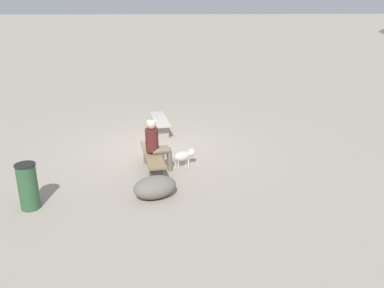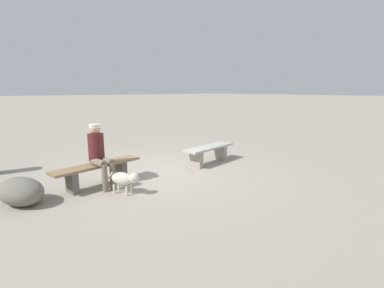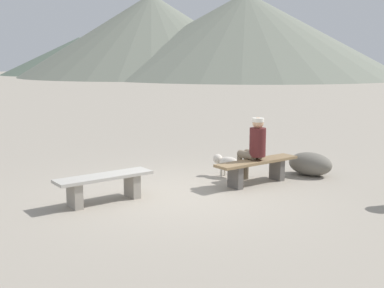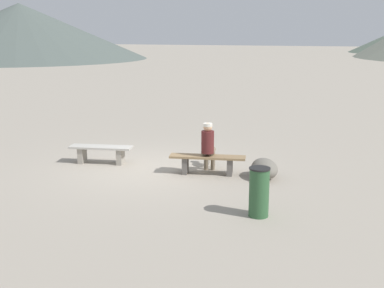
{
  "view_description": "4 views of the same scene",
  "coord_description": "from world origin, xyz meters",
  "px_view_note": "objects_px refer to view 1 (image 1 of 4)",
  "views": [
    {
      "loc": [
        10.83,
        0.43,
        4.06
      ],
      "look_at": [
        0.92,
        1.01,
        0.45
      ],
      "focal_mm": 37.41,
      "sensor_mm": 36.0,
      "label": 1
    },
    {
      "loc": [
        3.65,
        5.58,
        1.99
      ],
      "look_at": [
        -0.36,
        0.69,
        0.76
      ],
      "focal_mm": 26.17,
      "sensor_mm": 36.0,
      "label": 2
    },
    {
      "loc": [
        -3.72,
        -7.74,
        2.4
      ],
      "look_at": [
        0.64,
        0.9,
        0.73
      ],
      "focal_mm": 45.45,
      "sensor_mm": 36.0,
      "label": 3
    },
    {
      "loc": [
        4.89,
        -11.48,
        3.54
      ],
      "look_at": [
        0.82,
        1.19,
        0.46
      ],
      "focal_mm": 46.16,
      "sensor_mm": 36.0,
      "label": 4
    }
  ],
  "objects_px": {
    "dog": "(184,156)",
    "boulder": "(155,187)",
    "trash_bin": "(28,186)",
    "bench_right": "(153,158)",
    "bench_left": "(160,123)",
    "seated_person": "(156,142)"
  },
  "relations": [
    {
      "from": "dog",
      "to": "boulder",
      "type": "height_order",
      "value": "boulder"
    },
    {
      "from": "bench_left",
      "to": "seated_person",
      "type": "bearing_deg",
      "value": -10.36
    },
    {
      "from": "bench_right",
      "to": "trash_bin",
      "type": "distance_m",
      "value": 3.01
    },
    {
      "from": "trash_bin",
      "to": "boulder",
      "type": "relative_size",
      "value": 1.03
    },
    {
      "from": "seated_person",
      "to": "trash_bin",
      "type": "distance_m",
      "value": 3.1
    },
    {
      "from": "bench_left",
      "to": "dog",
      "type": "distance_m",
      "value": 2.9
    },
    {
      "from": "bench_left",
      "to": "trash_bin",
      "type": "distance_m",
      "value": 5.44
    },
    {
      "from": "dog",
      "to": "trash_bin",
      "type": "relative_size",
      "value": 0.67
    },
    {
      "from": "seated_person",
      "to": "dog",
      "type": "relative_size",
      "value": 2.02
    },
    {
      "from": "dog",
      "to": "boulder",
      "type": "relative_size",
      "value": 0.68
    },
    {
      "from": "bench_right",
      "to": "trash_bin",
      "type": "bearing_deg",
      "value": -64.22
    },
    {
      "from": "trash_bin",
      "to": "bench_left",
      "type": "bearing_deg",
      "value": 151.72
    },
    {
      "from": "dog",
      "to": "bench_left",
      "type": "bearing_deg",
      "value": 76.21
    },
    {
      "from": "bench_right",
      "to": "trash_bin",
      "type": "xyz_separation_m",
      "value": [
        1.74,
        -2.45,
        0.15
      ]
    },
    {
      "from": "bench_left",
      "to": "seated_person",
      "type": "height_order",
      "value": "seated_person"
    },
    {
      "from": "bench_left",
      "to": "boulder",
      "type": "height_order",
      "value": "boulder"
    },
    {
      "from": "bench_right",
      "to": "dog",
      "type": "height_order",
      "value": "bench_right"
    },
    {
      "from": "dog",
      "to": "trash_bin",
      "type": "distance_m",
      "value": 3.79
    },
    {
      "from": "seated_person",
      "to": "bench_left",
      "type": "bearing_deg",
      "value": 170.38
    },
    {
      "from": "bench_right",
      "to": "boulder",
      "type": "bearing_deg",
      "value": -5.74
    },
    {
      "from": "bench_right",
      "to": "dog",
      "type": "xyz_separation_m",
      "value": [
        -0.22,
        0.79,
        -0.03
      ]
    },
    {
      "from": "bench_left",
      "to": "boulder",
      "type": "xyz_separation_m",
      "value": [
        4.46,
        -0.03,
        -0.08
      ]
    }
  ]
}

